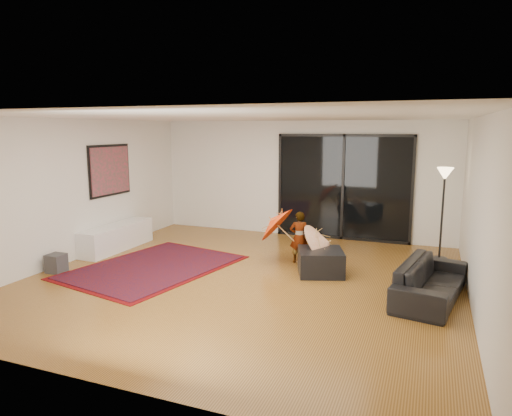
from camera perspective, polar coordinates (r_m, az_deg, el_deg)
The scene contains 17 objects.
floor at distance 7.82m, azimuth -1.54°, elevation -8.86°, with size 7.00×7.00×0.00m, color #9D6B2B.
ceiling at distance 7.41m, azimuth -1.64°, elevation 11.32°, with size 7.00×7.00×0.00m, color white.
wall_back at distance 10.79m, azimuth 5.63°, elevation 3.63°, with size 7.00×7.00×0.00m, color silver.
wall_front at distance 4.55m, azimuth -18.98°, elevation -5.46°, with size 7.00×7.00×0.00m, color silver.
wall_left at distance 9.41m, azimuth -21.66°, elevation 2.08°, with size 7.00×7.00×0.00m, color silver.
wall_right at distance 6.96m, azimuth 26.06°, elevation -0.75°, with size 7.00×7.00×0.00m, color silver.
sliding_door at distance 10.55m, azimuth 10.82°, elevation 2.54°, with size 3.06×0.07×2.40m.
painting at distance 10.11m, azimuth -17.77°, elevation 4.50°, with size 0.04×1.28×1.08m.
media_console at distance 10.06m, azimuth -17.00°, elevation -3.49°, with size 0.47×1.89×0.52m, color white.
speaker at distance 8.87m, azimuth -23.70°, elevation -6.33°, with size 0.29×0.29×0.33m, color #424244.
persian_rug at distance 8.64m, azimuth -12.70°, elevation -7.21°, with size 2.77×3.45×0.02m.
sofa at distance 7.34m, azimuth 21.00°, elevation -8.47°, with size 1.94×0.76×0.57m, color black.
ottoman at distance 8.10m, azimuth 8.08°, elevation -6.69°, with size 0.76×0.76×0.43m, color black.
floor_lamp at distance 9.38m, azimuth 22.45°, elevation 2.41°, with size 0.31×0.31×1.79m.
child at distance 8.66m, azimuth 5.42°, elevation -3.65°, with size 0.36×0.24×0.99m, color #999999.
parasol_orange at distance 8.73m, azimuth 1.87°, elevation -1.89°, with size 0.66×0.82×0.87m.
parasol_white at distance 8.38m, azimuth 9.09°, elevation -4.12°, with size 0.72×0.95×0.98m.
Camera 1 is at (2.87, -6.83, 2.51)m, focal length 32.00 mm.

